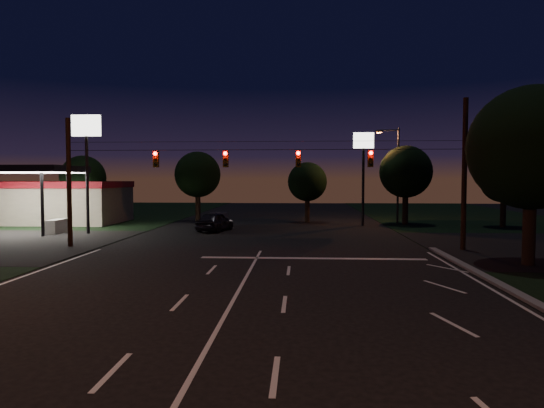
# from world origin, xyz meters

# --- Properties ---
(ground) EXTENTS (140.00, 140.00, 0.00)m
(ground) POSITION_xyz_m (0.00, 0.00, 0.00)
(ground) COLOR black
(ground) RESTS_ON ground
(stop_bar) EXTENTS (12.00, 0.50, 0.01)m
(stop_bar) POSITION_xyz_m (3.00, 11.50, 0.01)
(stop_bar) COLOR silver
(stop_bar) RESTS_ON ground
(utility_pole_right) EXTENTS (0.30, 0.30, 9.00)m
(utility_pole_right) POSITION_xyz_m (12.00, 15.00, 0.00)
(utility_pole_right) COLOR black
(utility_pole_right) RESTS_ON ground
(utility_pole_left) EXTENTS (0.28, 0.28, 8.00)m
(utility_pole_left) POSITION_xyz_m (-12.00, 15.00, 0.00)
(utility_pole_left) COLOR black
(utility_pole_left) RESTS_ON ground
(signal_span) EXTENTS (24.00, 0.40, 1.56)m
(signal_span) POSITION_xyz_m (-0.00, 14.96, 5.50)
(signal_span) COLOR black
(signal_span) RESTS_ON ground
(gas_station) EXTENTS (14.20, 16.10, 5.25)m
(gas_station) POSITION_xyz_m (-21.86, 30.39, 2.38)
(gas_station) COLOR gray
(gas_station) RESTS_ON ground
(pole_sign_left_near) EXTENTS (2.20, 0.30, 9.10)m
(pole_sign_left_near) POSITION_xyz_m (-14.00, 22.00, 6.98)
(pole_sign_left_near) COLOR black
(pole_sign_left_near) RESTS_ON ground
(pole_sign_right) EXTENTS (1.80, 0.30, 8.40)m
(pole_sign_right) POSITION_xyz_m (8.00, 30.00, 6.24)
(pole_sign_right) COLOR black
(pole_sign_right) RESTS_ON ground
(street_light_right_far) EXTENTS (2.20, 0.35, 9.00)m
(street_light_right_far) POSITION_xyz_m (11.24, 32.00, 5.24)
(street_light_right_far) COLOR black
(street_light_right_far) RESTS_ON ground
(tree_right_near) EXTENTS (6.00, 6.00, 8.76)m
(tree_right_near) POSITION_xyz_m (13.53, 10.17, 5.68)
(tree_right_near) COLOR black
(tree_right_near) RESTS_ON ground
(tree_far_a) EXTENTS (4.20, 4.20, 6.42)m
(tree_far_a) POSITION_xyz_m (-17.98, 30.12, 4.26)
(tree_far_a) COLOR black
(tree_far_a) RESTS_ON ground
(tree_far_b) EXTENTS (4.60, 4.60, 6.98)m
(tree_far_b) POSITION_xyz_m (-7.98, 34.13, 4.61)
(tree_far_b) COLOR black
(tree_far_b) RESTS_ON ground
(tree_far_c) EXTENTS (3.80, 3.80, 5.86)m
(tree_far_c) POSITION_xyz_m (3.02, 33.10, 3.90)
(tree_far_c) COLOR black
(tree_far_c) RESTS_ON ground
(tree_far_d) EXTENTS (4.80, 4.80, 7.30)m
(tree_far_d) POSITION_xyz_m (12.02, 31.13, 4.83)
(tree_far_d) COLOR black
(tree_far_d) RESTS_ON ground
(tree_far_e) EXTENTS (4.00, 4.00, 6.18)m
(tree_far_e) POSITION_xyz_m (20.02, 29.11, 4.11)
(tree_far_e) COLOR black
(tree_far_e) RESTS_ON ground
(car_oncoming_a) EXTENTS (2.78, 4.86, 1.56)m
(car_oncoming_a) POSITION_xyz_m (-4.60, 24.58, 0.78)
(car_oncoming_a) COLOR black
(car_oncoming_a) RESTS_ON ground
(car_oncoming_b) EXTENTS (2.23, 4.40, 1.38)m
(car_oncoming_b) POSITION_xyz_m (-4.71, 27.29, 0.69)
(car_oncoming_b) COLOR black
(car_oncoming_b) RESTS_ON ground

